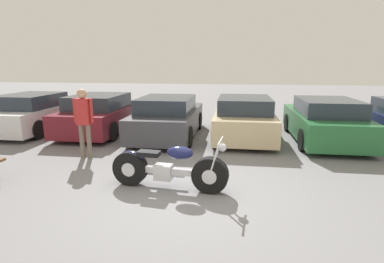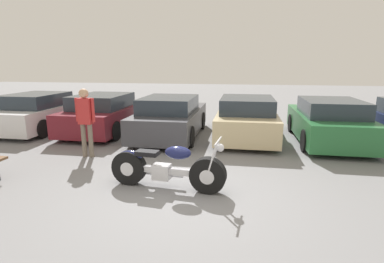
{
  "view_description": "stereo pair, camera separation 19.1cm",
  "coord_description": "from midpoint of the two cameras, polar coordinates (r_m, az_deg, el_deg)",
  "views": [
    {
      "loc": [
        0.83,
        -5.1,
        2.41
      ],
      "look_at": [
        -0.11,
        1.61,
        0.85
      ],
      "focal_mm": 28.0,
      "sensor_mm": 36.0,
      "label": 1
    },
    {
      "loc": [
        1.02,
        -5.08,
        2.41
      ],
      "look_at": [
        -0.11,
        1.61,
        0.85
      ],
      "focal_mm": 28.0,
      "sensor_mm": 36.0,
      "label": 2
    }
  ],
  "objects": [
    {
      "name": "ground_plane",
      "position": [
        5.71,
        -2.14,
        -12.03
      ],
      "size": [
        60.0,
        60.0,
        0.0
      ],
      "primitive_type": "plane",
      "color": "slate"
    },
    {
      "name": "parked_car_dark_grey",
      "position": [
        9.94,
        -5.15,
        2.6
      ],
      "size": [
        1.92,
        4.06,
        1.35
      ],
      "color": "#3D3D42",
      "rests_on": "ground_plane"
    },
    {
      "name": "parked_car_maroon",
      "position": [
        11.09,
        -17.32,
        3.14
      ],
      "size": [
        1.92,
        4.06,
        1.35
      ],
      "color": "maroon",
      "rests_on": "ground_plane"
    },
    {
      "name": "parked_car_white",
      "position": [
        12.28,
        -28.05,
        3.1
      ],
      "size": [
        1.92,
        4.06,
        1.35
      ],
      "color": "white",
      "rests_on": "ground_plane"
    },
    {
      "name": "motorcycle",
      "position": [
        5.87,
        -5.61,
        -6.91
      ],
      "size": [
        2.33,
        0.69,
        1.04
      ],
      "color": "black",
      "rests_on": "ground_plane"
    },
    {
      "name": "person_standing",
      "position": [
        8.08,
        -20.59,
        2.56
      ],
      "size": [
        0.52,
        0.24,
        1.78
      ],
      "color": "#726656",
      "rests_on": "ground_plane"
    },
    {
      "name": "parked_car_champagne",
      "position": [
        9.96,
        9.28,
        2.51
      ],
      "size": [
        1.92,
        4.06,
        1.35
      ],
      "color": "#C6B284",
      "rests_on": "ground_plane"
    },
    {
      "name": "parked_car_green",
      "position": [
        10.16,
        23.42,
        1.8
      ],
      "size": [
        1.92,
        4.06,
        1.35
      ],
      "color": "#286B38",
      "rests_on": "ground_plane"
    }
  ]
}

